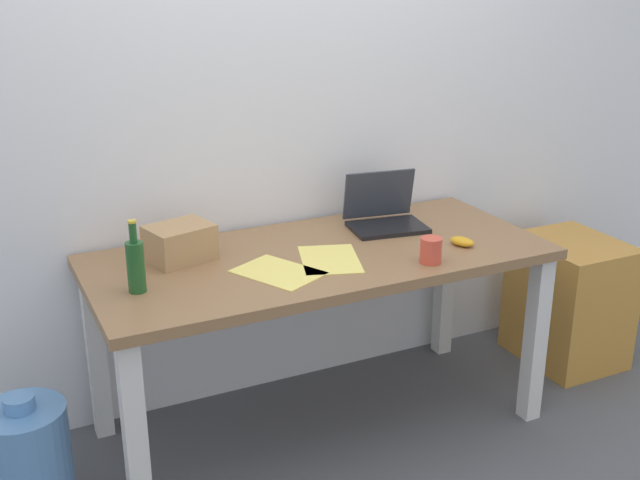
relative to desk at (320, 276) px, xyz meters
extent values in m
plane|color=#515459|center=(0.00, 0.00, -0.66)|extent=(8.00, 8.00, 0.00)
cube|color=white|center=(0.00, 0.44, 0.64)|extent=(5.20, 0.08, 2.60)
cube|color=olive|center=(0.00, 0.00, 0.08)|extent=(1.74, 0.77, 0.04)
cube|color=silver|center=(-0.81, -0.32, -0.30)|extent=(0.07, 0.07, 0.72)
cube|color=silver|center=(0.81, -0.32, -0.30)|extent=(0.07, 0.07, 0.72)
cube|color=silver|center=(-0.81, 0.32, -0.30)|extent=(0.07, 0.07, 0.72)
cube|color=silver|center=(0.81, 0.32, -0.30)|extent=(0.07, 0.07, 0.72)
cube|color=black|center=(0.37, 0.12, 0.11)|extent=(0.33, 0.25, 0.02)
cube|color=#333842|center=(0.38, 0.23, 0.22)|extent=(0.31, 0.09, 0.20)
cylinder|color=#1E5123|center=(-0.71, -0.07, 0.19)|extent=(0.06, 0.06, 0.17)
cylinder|color=#1E5123|center=(-0.71, -0.07, 0.31)|extent=(0.03, 0.03, 0.07)
cylinder|color=gold|center=(-0.71, -0.07, 0.35)|extent=(0.03, 0.03, 0.01)
ellipsoid|color=gold|center=(0.53, -0.17, 0.12)|extent=(0.09, 0.12, 0.03)
cube|color=tan|center=(-0.50, 0.16, 0.17)|extent=(0.26, 0.23, 0.13)
cylinder|color=#D84C38|center=(0.32, -0.27, 0.15)|extent=(0.08, 0.08, 0.09)
cube|color=#F4E06B|center=(-0.22, -0.12, 0.10)|extent=(0.32, 0.36, 0.00)
cube|color=#F4E06B|center=(0.00, -0.08, 0.10)|extent=(0.29, 0.35, 0.00)
cylinder|color=#598CC6|center=(-1.13, -0.08, -0.45)|extent=(0.29, 0.29, 0.41)
cylinder|color=#598CC6|center=(-1.13, -0.08, -0.22)|extent=(0.10, 0.10, 0.05)
cube|color=#C68938|center=(1.30, 0.02, -0.36)|extent=(0.40, 0.48, 0.59)
camera|label=1|loc=(-1.21, -2.51, 1.16)|focal=44.13mm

